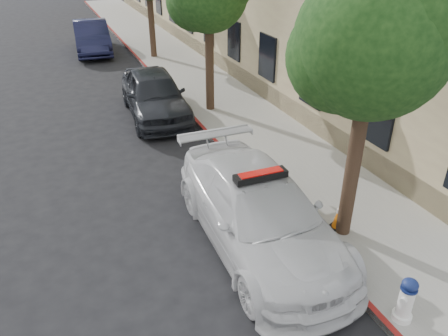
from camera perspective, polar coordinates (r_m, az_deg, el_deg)
ground at (r=10.35m, az=-4.76°, el=-6.46°), size 120.00×120.00×0.00m
sidewalk at (r=19.96m, az=-4.13°, el=11.69°), size 3.20×50.00×0.15m
curb_strip at (r=19.55m, az=-8.48°, el=11.08°), size 0.12×50.00×0.15m
tree_near at (r=8.29m, az=19.19°, el=15.55°), size 2.92×2.82×5.62m
police_car at (r=9.13m, az=4.59°, el=-5.71°), size 2.38×5.58×1.75m
parked_car_mid at (r=15.76m, az=-9.07°, el=9.49°), size 2.25×4.93×1.64m
parked_car_far at (r=25.35m, az=-16.88°, el=16.05°), size 2.10×5.07×1.63m
fire_hydrant at (r=8.12m, az=22.68°, el=-15.64°), size 0.37×0.33×0.86m
traffic_cone at (r=9.90m, az=14.81°, el=-6.01°), size 0.44×0.44×0.64m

